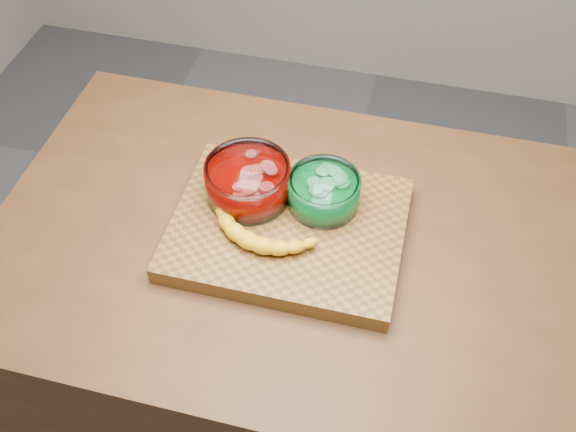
# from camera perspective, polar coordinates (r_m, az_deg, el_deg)

# --- Properties ---
(ground) EXTENTS (3.50, 3.50, 0.00)m
(ground) POSITION_cam_1_polar(r_m,az_deg,el_deg) (2.06, 0.00, -17.48)
(ground) COLOR #58585D
(ground) RESTS_ON ground
(counter) EXTENTS (1.20, 0.80, 0.90)m
(counter) POSITION_cam_1_polar(r_m,az_deg,el_deg) (1.66, 0.00, -11.45)
(counter) COLOR #4E2F17
(counter) RESTS_ON ground
(cutting_board) EXTENTS (0.45, 0.35, 0.04)m
(cutting_board) POSITION_cam_1_polar(r_m,az_deg,el_deg) (1.27, 0.00, -1.17)
(cutting_board) COLOR brown
(cutting_board) RESTS_ON counter
(bowl_red) EXTENTS (0.17, 0.17, 0.08)m
(bowl_red) POSITION_cam_1_polar(r_m,az_deg,el_deg) (1.27, -3.57, 3.08)
(bowl_red) COLOR white
(bowl_red) RESTS_ON cutting_board
(bowl_green) EXTENTS (0.14, 0.14, 0.07)m
(bowl_green) POSITION_cam_1_polar(r_m,az_deg,el_deg) (1.26, 3.19, 2.17)
(bowl_green) COLOR white
(bowl_green) RESTS_ON cutting_board
(banana) EXTENTS (0.25, 0.15, 0.04)m
(banana) POSITION_cam_1_polar(r_m,az_deg,el_deg) (1.22, -2.29, -0.90)
(banana) COLOR gold
(banana) RESTS_ON cutting_board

